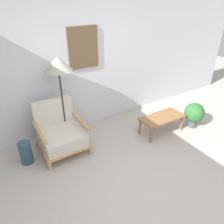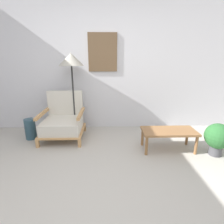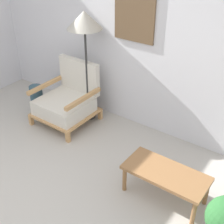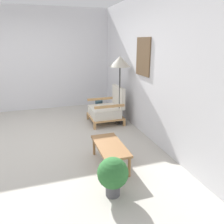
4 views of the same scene
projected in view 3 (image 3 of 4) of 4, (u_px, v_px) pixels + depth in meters
The scene contains 6 objects.
ground_plane at pixel (3, 222), 3.00m from camera, with size 14.00×14.00×0.00m, color #B7B2A8.
wall_back at pixel (134, 27), 3.86m from camera, with size 8.00×0.09×2.70m.
armchair at pixel (67, 101), 4.37m from camera, with size 0.75×0.74×0.84m.
floor_lamp at pixel (85, 24), 3.89m from camera, with size 0.46×0.46×1.54m.
coffee_table at pixel (166, 175), 3.13m from camera, with size 0.85×0.40×0.34m.
vase at pixel (37, 98), 4.71m from camera, with size 0.19×0.19×0.38m, color #2D4C5B.
Camera 3 is at (2.03, -1.01, 2.47)m, focal length 50.00 mm.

